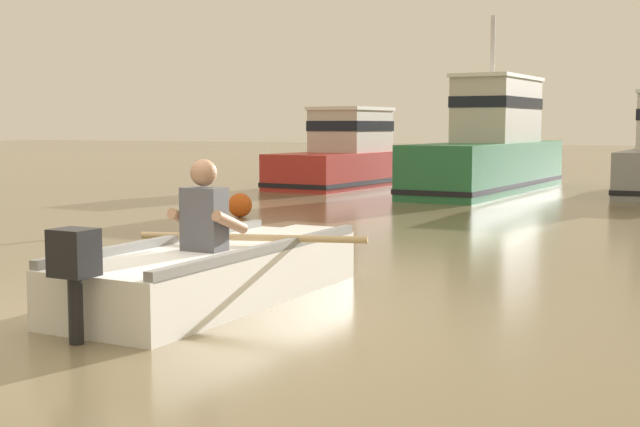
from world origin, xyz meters
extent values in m
plane|color=#7A6B4C|center=(0.00, 0.00, 0.00)|extent=(120.00, 120.00, 0.00)
cube|color=white|center=(0.02, 0.80, 0.22)|extent=(1.16, 3.12, 0.44)
cube|color=white|center=(0.06, 2.53, 0.22)|extent=(0.61, 0.41, 0.42)
cube|color=gray|center=(-0.49, 0.81, 0.47)|extent=(0.14, 3.04, 0.08)
cube|color=gray|center=(0.53, 0.79, 0.47)|extent=(0.14, 3.04, 0.08)
cube|color=white|center=(0.02, 0.70, 0.40)|extent=(1.02, 0.30, 0.06)
cylinder|color=black|center=(-0.01, -0.85, 0.27)|extent=(0.10, 0.10, 0.54)
cube|color=black|center=(-0.01, -0.85, 0.62)|extent=(0.28, 0.25, 0.32)
cube|color=#4C4C51|center=(0.02, 0.65, 0.70)|extent=(0.34, 0.23, 0.52)
sphere|color=#9E7051|center=(0.02, 0.65, 1.08)|extent=(0.22, 0.22, 0.22)
cylinder|color=#9E7051|center=(-0.20, 0.71, 0.68)|extent=(0.10, 0.43, 0.23)
cylinder|color=#9E7051|center=(0.24, 0.70, 0.68)|extent=(0.10, 0.43, 0.23)
cylinder|color=tan|center=(0.18, 1.15, 0.50)|extent=(1.93, 0.64, 0.06)
cube|color=#B72D28|center=(-4.72, 13.56, 0.41)|extent=(2.04, 4.64, 0.82)
cube|color=black|center=(-4.72, 13.56, 0.14)|extent=(2.08, 4.69, 0.10)
cube|color=beige|center=(-4.69, 13.97, 1.32)|extent=(1.47, 2.00, 0.99)
cube|color=black|center=(-4.69, 13.97, 1.44)|extent=(1.50, 2.03, 0.24)
cube|color=white|center=(-4.69, 13.97, 1.86)|extent=(1.54, 2.10, 0.08)
cube|color=#287042|center=(-1.17, 13.47, 0.54)|extent=(1.96, 6.58, 1.08)
cube|color=black|center=(-1.17, 13.47, 0.19)|extent=(2.00, 6.62, 0.10)
cube|color=beige|center=(-1.13, 14.05, 1.78)|extent=(1.40, 2.79, 1.40)
cube|color=black|center=(-1.13, 14.05, 1.96)|extent=(1.43, 2.83, 0.24)
cube|color=white|center=(-1.13, 14.05, 2.52)|extent=(1.47, 2.93, 0.08)
cylinder|color=silver|center=(-1.16, 13.63, 2.46)|extent=(0.10, 0.10, 2.75)
sphere|color=#E55919|center=(-3.27, 6.55, 0.19)|extent=(0.39, 0.39, 0.39)
camera|label=1|loc=(4.01, -5.25, 1.47)|focal=48.83mm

